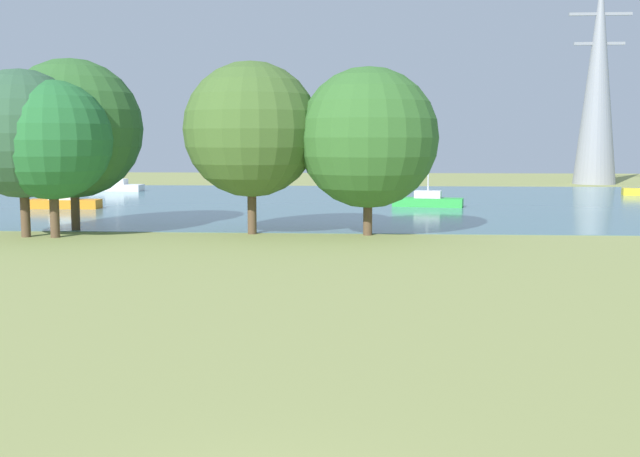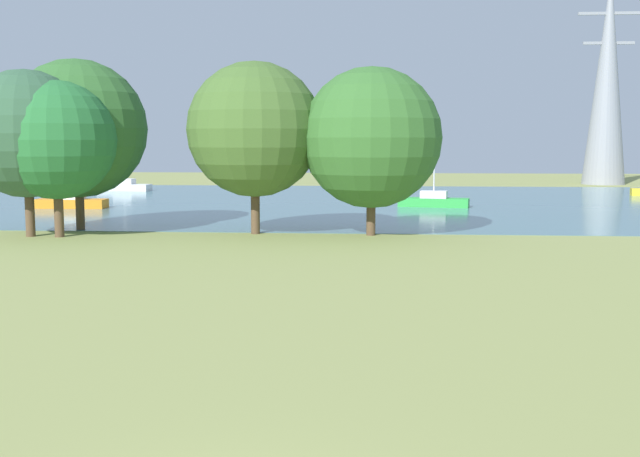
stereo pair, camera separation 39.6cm
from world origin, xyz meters
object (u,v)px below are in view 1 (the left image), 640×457
Objects in this scene: sailboat_white at (117,186)px; tree_west_near at (22,134)px; sailboat_green at (428,200)px; electricity_pylon at (598,79)px; tree_west_far at (251,130)px; tree_east_far at (52,140)px; tree_mid_shore at (368,138)px; sailboat_orange at (64,202)px; tree_east_near at (72,129)px.

tree_west_near reaches higher than sailboat_white.
electricity_pylon reaches higher than sailboat_green.
tree_west_far is at bearing 10.21° from tree_west_near.
tree_east_far is 14.95m from tree_mid_shore.
tree_east_far reaches higher than sailboat_green.
sailboat_white is at bearing 97.41° from sailboat_orange.
sailboat_orange is 0.81× the size of tree_mid_shore.
tree_east_near is (-19.14, -15.27, 4.73)m from sailboat_green.
tree_east_near is 15.04m from tree_mid_shore.
electricity_pylon is (23.89, 46.06, 6.30)m from tree_mid_shore.
tree_west_near is at bearing -78.79° from sailboat_white.
tree_mid_shore is (-4.15, -16.44, 4.27)m from sailboat_green.
sailboat_green is 0.73× the size of tree_east_far.
sailboat_white is at bearing 104.61° from tree_east_near.
sailboat_orange reaches higher than sailboat_white.
electricity_pylon reaches higher than sailboat_white.
tree_west_near is (4.25, -15.22, 4.44)m from sailboat_orange.
sailboat_green is at bearing 6.82° from sailboat_orange.
tree_west_near is (-20.46, -18.17, 4.45)m from sailboat_green.
tree_mid_shore is at bearing -104.18° from sailboat_green.
sailboat_green is 24.94m from tree_east_near.
tree_west_near reaches higher than tree_east_far.
sailboat_green is at bearing 58.80° from tree_west_far.
sailboat_green is at bearing 43.88° from tree_east_far.
sailboat_orange is 16.41m from tree_west_near.
electricity_pylon is (19.74, 29.62, 10.57)m from sailboat_green.
sailboat_green is 19.58m from tree_west_far.
tree_west_far reaches higher than tree_mid_shore.
sailboat_white is at bearing 101.21° from tree_west_near.
tree_west_far reaches higher than tree_east_far.
sailboat_green is 0.67× the size of tree_mid_shore.
tree_west_far is at bearing -61.25° from sailboat_white.
electricity_pylon reaches higher than tree_east_far.
tree_east_far is 9.37m from tree_west_far.
tree_east_far is at bearing -76.41° from sailboat_white.
electricity_pylon reaches higher than tree_east_near.
sailboat_green is 27.72m from tree_west_near.
tree_mid_shore reaches higher than tree_east_far.
electricity_pylon is at bearing 49.93° from tree_west_near.
sailboat_orange is at bearing 138.16° from tree_west_far.
electricity_pylon is at bearing 17.22° from sailboat_white.
sailboat_orange is 0.76× the size of tree_east_near.
tree_east_near is 1.03× the size of tree_west_far.
tree_west_near is 0.36× the size of electricity_pylon.
tree_mid_shore is at bearing -33.27° from sailboat_orange.
tree_east_far is at bearing -167.65° from tree_west_far.
tree_west_near is (6.60, -33.29, 4.44)m from sailboat_white.
electricity_pylon is at bearing 57.18° from tree_west_far.
sailboat_orange is 0.89× the size of tree_east_far.
tree_west_far is at bearing -121.20° from sailboat_green.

